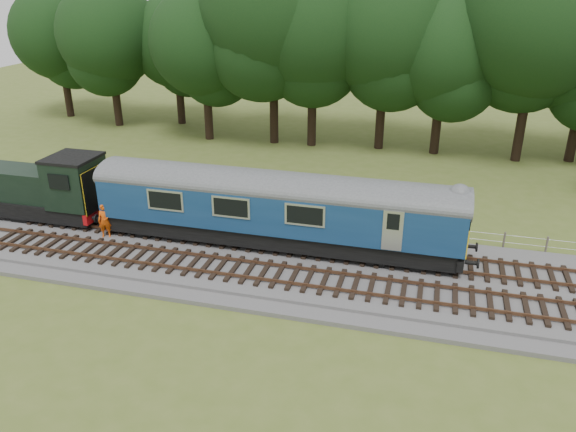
% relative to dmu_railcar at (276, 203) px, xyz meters
% --- Properties ---
extents(ground, '(120.00, 120.00, 0.00)m').
position_rel_dmu_railcar_xyz_m(ground, '(3.08, -1.40, -2.61)').
color(ground, '#536525').
rests_on(ground, ground).
extents(ballast, '(70.00, 7.00, 0.35)m').
position_rel_dmu_railcar_xyz_m(ballast, '(3.08, -1.40, -2.43)').
color(ballast, '#4C4C4F').
rests_on(ballast, ground).
extents(track_north, '(67.20, 2.40, 0.21)m').
position_rel_dmu_railcar_xyz_m(track_north, '(3.08, -0.00, -2.19)').
color(track_north, black).
rests_on(track_north, ballast).
extents(track_south, '(67.20, 2.40, 0.21)m').
position_rel_dmu_railcar_xyz_m(track_south, '(3.08, -3.00, -2.19)').
color(track_south, black).
rests_on(track_south, ballast).
extents(fence, '(64.00, 0.12, 1.00)m').
position_rel_dmu_railcar_xyz_m(fence, '(3.08, 3.10, -2.61)').
color(fence, '#6B6054').
rests_on(fence, ground).
extents(tree_line, '(70.00, 8.00, 18.00)m').
position_rel_dmu_railcar_xyz_m(tree_line, '(3.08, 20.60, -2.61)').
color(tree_line, black).
rests_on(tree_line, ground).
extents(dmu_railcar, '(18.05, 2.86, 3.88)m').
position_rel_dmu_railcar_xyz_m(dmu_railcar, '(0.00, 0.00, 0.00)').
color(dmu_railcar, black).
rests_on(dmu_railcar, ground).
extents(shunter_loco, '(8.91, 2.60, 3.38)m').
position_rel_dmu_railcar_xyz_m(shunter_loco, '(-13.93, 0.00, -0.63)').
color(shunter_loco, black).
rests_on(shunter_loco, ground).
extents(worker, '(0.78, 0.67, 1.81)m').
position_rel_dmu_railcar_xyz_m(worker, '(-8.79, -1.37, -1.35)').
color(worker, '#E34F0B').
rests_on(worker, ballast).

